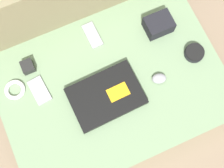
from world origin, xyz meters
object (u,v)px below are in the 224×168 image
laptop (106,96)px  phone_black (40,91)px  phone_silver (92,35)px  camera_pouch (159,25)px  speaker_puck (194,53)px  charger_brick (28,67)px  computer_mouse (159,78)px

laptop → phone_black: 0.29m
phone_silver → camera_pouch: camera_pouch is taller
speaker_puck → phone_black: 0.71m
laptop → camera_pouch: camera_pouch is taller
speaker_puck → phone_black: (-0.70, 0.12, -0.01)m
laptop → speaker_puck: (0.44, 0.02, -0.00)m
charger_brick → phone_silver: bearing=5.0°
phone_silver → speaker_puck: bearing=-37.0°
laptop → phone_black: laptop is taller
computer_mouse → charger_brick: charger_brick is taller
laptop → charger_brick: size_ratio=5.45×
laptop → camera_pouch: bearing=28.0°
laptop → phone_silver: laptop is taller
laptop → phone_black: size_ratio=2.47×
laptop → camera_pouch: size_ratio=2.57×
phone_silver → phone_black: size_ratio=0.99×
computer_mouse → camera_pouch: 0.25m
speaker_puck → charger_brick: (-0.70, 0.24, 0.00)m
laptop → phone_silver: 0.30m
computer_mouse → phone_black: size_ratio=0.57×
laptop → computer_mouse: size_ratio=4.32×
charger_brick → laptop: bearing=-44.9°
computer_mouse → speaker_puck: (0.20, 0.04, 0.00)m
speaker_puck → charger_brick: 0.74m
laptop → charger_brick: bearing=133.1°
computer_mouse → phone_silver: size_ratio=0.58×
laptop → phone_black: bearing=148.8°
laptop → computer_mouse: laptop is taller
phone_silver → computer_mouse: bearing=-61.1°
computer_mouse → phone_silver: bearing=135.9°
phone_silver → camera_pouch: size_ratio=1.03×
phone_black → charger_brick: bearing=87.6°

